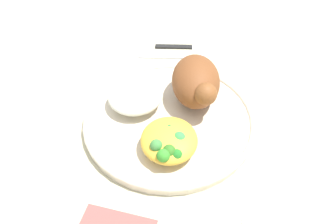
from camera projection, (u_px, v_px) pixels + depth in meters
name	position (u px, v px, depth m)	size (l,w,h in m)	color
ground_plane	(168.00, 123.00, 0.61)	(2.00, 2.00, 0.00)	#C1BA97
plate	(168.00, 120.00, 0.60)	(0.29, 0.29, 0.02)	beige
roasted_chicken	(195.00, 82.00, 0.60)	(0.13, 0.08, 0.07)	brown
rice_pile	(134.00, 96.00, 0.61)	(0.09, 0.09, 0.03)	silver
mac_cheese_with_broccoli	(169.00, 141.00, 0.54)	(0.09, 0.09, 0.04)	gold
fork	(176.00, 57.00, 0.74)	(0.02, 0.14, 0.01)	#B2B2B7
knife	(191.00, 47.00, 0.77)	(0.02, 0.19, 0.01)	black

